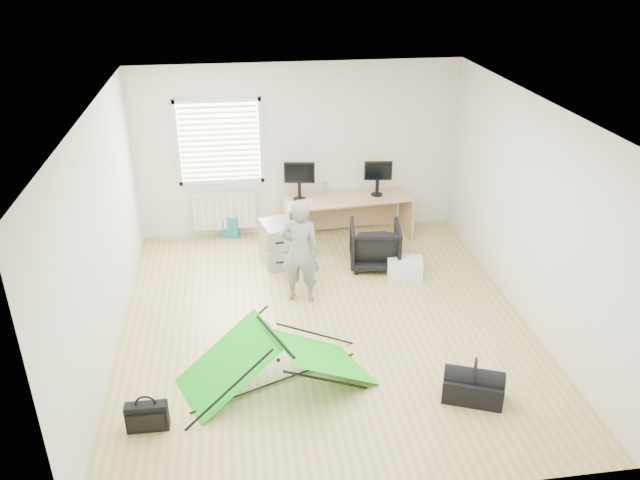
{
  "coord_description": "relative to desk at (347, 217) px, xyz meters",
  "views": [
    {
      "loc": [
        -0.97,
        -6.46,
        4.35
      ],
      "look_at": [
        0.0,
        0.4,
        0.95
      ],
      "focal_mm": 35.0,
      "sensor_mm": 36.0,
      "label": 1
    }
  ],
  "objects": [
    {
      "name": "office_chair",
      "position": [
        0.23,
        -1.0,
        -0.01
      ],
      "size": [
        0.8,
        0.82,
        0.66
      ],
      "primitive_type": "imported",
      "rotation": [
        0.0,
        0.0,
        2.99
      ],
      "color": "black",
      "rests_on": "ground"
    },
    {
      "name": "tote_bag",
      "position": [
        -1.85,
        0.25,
        -0.16
      ],
      "size": [
        0.31,
        0.21,
        0.34
      ],
      "primitive_type": "cube",
      "rotation": [
        0.0,
        0.0,
        -0.33
      ],
      "color": "#1D7B7C",
      "rests_on": "ground"
    },
    {
      "name": "monitor_left",
      "position": [
        -0.75,
        0.04,
        0.56
      ],
      "size": [
        0.48,
        0.18,
        0.45
      ],
      "primitive_type": "cube",
      "rotation": [
        0.0,
        0.0,
        -0.18
      ],
      "color": "black",
      "rests_on": "desk"
    },
    {
      "name": "thermos",
      "position": [
        -0.33,
        0.14,
        0.45
      ],
      "size": [
        0.08,
        0.08,
        0.23
      ],
      "primitive_type": "cylinder",
      "rotation": [
        0.0,
        0.0,
        0.26
      ],
      "color": "#B66866",
      "rests_on": "desk"
    },
    {
      "name": "ground",
      "position": [
        -0.71,
        -2.39,
        -0.33
      ],
      "size": [
        5.5,
        5.5,
        0.0
      ],
      "primitive_type": "plane",
      "color": "tan",
      "rests_on": "ground"
    },
    {
      "name": "person",
      "position": [
        -0.95,
        -1.78,
        0.37
      ],
      "size": [
        0.59,
        0.46,
        1.42
      ],
      "primitive_type": "imported",
      "rotation": [
        0.0,
        0.0,
        2.88
      ],
      "color": "gray",
      "rests_on": "ground"
    },
    {
      "name": "laptop_bag",
      "position": [
        -2.69,
        -4.0,
        -0.18
      ],
      "size": [
        0.41,
        0.13,
        0.3
      ],
      "primitive_type": "cube",
      "rotation": [
        0.0,
        0.0,
        -0.02
      ],
      "color": "black",
      "rests_on": "ground"
    },
    {
      "name": "radiator",
      "position": [
        -1.91,
        0.28,
        0.12
      ],
      "size": [
        1.0,
        0.12,
        0.6
      ],
      "primitive_type": "cube",
      "color": "silver",
      "rests_on": "back_wall"
    },
    {
      "name": "keyboard",
      "position": [
        -0.75,
        -0.12,
        0.34
      ],
      "size": [
        0.49,
        0.31,
        0.02
      ],
      "primitive_type": "cube",
      "rotation": [
        0.0,
        0.0,
        0.36
      ],
      "color": "beige",
      "rests_on": "desk"
    },
    {
      "name": "kite",
      "position": [
        -1.4,
        -3.48,
        -0.03
      ],
      "size": [
        2.14,
        1.54,
        0.61
      ],
      "primitive_type": null,
      "rotation": [
        0.0,
        0.0,
        0.39
      ],
      "color": "#13CE1A",
      "rests_on": "ground"
    },
    {
      "name": "white_box",
      "position": [
        -1.95,
        -3.32,
        -0.29
      ],
      "size": [
        0.12,
        0.12,
        0.1
      ],
      "primitive_type": "cube",
      "rotation": [
        0.0,
        0.0,
        0.28
      ],
      "color": "silver",
      "rests_on": "ground"
    },
    {
      "name": "filing_cabinet",
      "position": [
        -1.16,
        -0.75,
        -0.01
      ],
      "size": [
        0.54,
        0.64,
        0.64
      ],
      "primitive_type": "cube",
      "rotation": [
        0.0,
        0.0,
        0.25
      ],
      "color": "#949799",
      "rests_on": "ground"
    },
    {
      "name": "back_wall",
      "position": [
        -0.71,
        0.36,
        1.02
      ],
      "size": [
        5.0,
        0.02,
        2.7
      ],
      "primitive_type": "cube",
      "color": "silver",
      "rests_on": "ground"
    },
    {
      "name": "monitor_right",
      "position": [
        0.48,
        0.05,
        0.54
      ],
      "size": [
        0.44,
        0.14,
        0.41
      ],
      "primitive_type": "cube",
      "rotation": [
        0.0,
        0.0,
        -0.11
      ],
      "color": "black",
      "rests_on": "desk"
    },
    {
      "name": "duffel_bag",
      "position": [
        0.59,
        -4.02,
        -0.2
      ],
      "size": [
        0.68,
        0.52,
        0.27
      ],
      "primitive_type": "cube",
      "rotation": [
        0.0,
        0.0,
        -0.39
      ],
      "color": "black",
      "rests_on": "ground"
    },
    {
      "name": "window",
      "position": [
        -1.91,
        0.32,
        1.22
      ],
      "size": [
        1.2,
        0.06,
        1.2
      ],
      "primitive_type": "cube",
      "color": "silver",
      "rests_on": "back_wall"
    },
    {
      "name": "desk",
      "position": [
        0.0,
        0.0,
        0.0
      ],
      "size": [
        2.01,
        0.79,
        0.67
      ],
      "primitive_type": "cube",
      "rotation": [
        0.0,
        0.0,
        0.09
      ],
      "color": "tan",
      "rests_on": "ground"
    },
    {
      "name": "storage_crate",
      "position": [
        0.57,
        -1.39,
        -0.2
      ],
      "size": [
        0.54,
        0.43,
        0.27
      ],
      "primitive_type": "cube",
      "rotation": [
        0.0,
        0.0,
        -0.2
      ],
      "color": "silver",
      "rests_on": "ground"
    }
  ]
}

